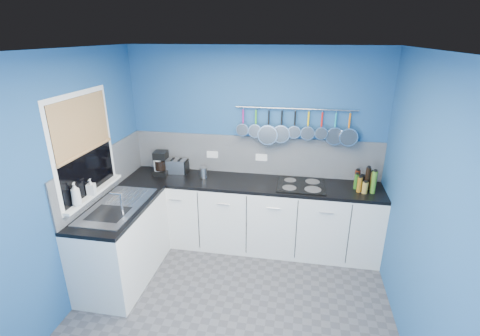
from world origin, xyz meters
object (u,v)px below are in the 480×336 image
(soap_bottle_a, at_px, (76,194))
(canister, at_px, (204,172))
(hob, at_px, (301,185))
(coffee_maker, at_px, (161,163))
(soap_bottle_b, at_px, (91,187))
(toaster, at_px, (177,166))
(paper_towel, at_px, (158,165))

(soap_bottle_a, relative_size, canister, 1.79)
(soap_bottle_a, relative_size, hob, 0.42)
(canister, bearing_deg, coffee_maker, -179.62)
(canister, distance_m, hob, 1.24)
(soap_bottle_a, relative_size, coffee_maker, 0.77)
(soap_bottle_b, distance_m, canister, 1.37)
(soap_bottle_a, relative_size, toaster, 0.86)
(paper_towel, distance_m, coffee_maker, 0.04)
(coffee_maker, bearing_deg, soap_bottle_b, -112.70)
(soap_bottle_b, bearing_deg, toaster, 64.28)
(coffee_maker, bearing_deg, canister, -2.81)
(coffee_maker, bearing_deg, paper_towel, -176.90)
(soap_bottle_a, bearing_deg, toaster, 68.59)
(soap_bottle_b, relative_size, canister, 1.29)
(soap_bottle_b, xyz_separation_m, toaster, (0.53, 1.09, -0.15))
(soap_bottle_b, relative_size, coffee_maker, 0.55)
(soap_bottle_a, height_order, hob, soap_bottle_a)
(canister, bearing_deg, paper_towel, -179.32)
(paper_towel, relative_size, toaster, 0.98)
(paper_towel, height_order, toaster, paper_towel)
(coffee_maker, distance_m, hob, 1.81)
(soap_bottle_a, height_order, paper_towel, soap_bottle_a)
(hob, bearing_deg, canister, 177.94)
(hob, bearing_deg, coffee_maker, 178.71)
(paper_towel, bearing_deg, coffee_maker, 6.29)
(canister, bearing_deg, toaster, 166.33)
(soap_bottle_a, bearing_deg, soap_bottle_b, 90.00)
(soap_bottle_b, height_order, toaster, soap_bottle_b)
(soap_bottle_a, distance_m, coffee_maker, 1.30)
(toaster, bearing_deg, canister, -19.09)
(soap_bottle_a, xyz_separation_m, soap_bottle_b, (0.00, 0.25, -0.03))
(soap_bottle_a, distance_m, toaster, 1.46)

